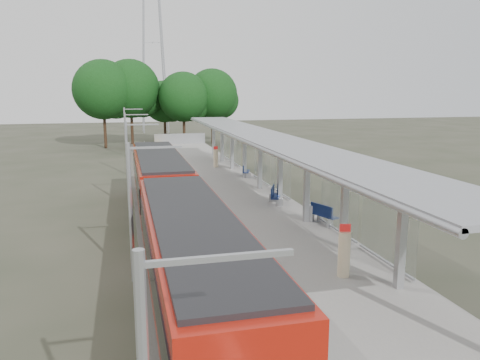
# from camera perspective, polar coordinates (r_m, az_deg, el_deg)

# --- Properties ---
(ground) EXTENTS (200.00, 200.00, 0.00)m
(ground) POSITION_cam_1_polar(r_m,az_deg,el_deg) (14.35, 15.82, -20.13)
(ground) COLOR #474438
(ground) RESTS_ON ground
(trackbed) EXTENTS (3.00, 70.00, 0.24)m
(trackbed) POSITION_cam_1_polar(r_m,az_deg,el_deg) (31.45, -10.09, -2.44)
(trackbed) COLOR #59544C
(trackbed) RESTS_ON ground
(platform) EXTENTS (6.00, 50.00, 1.00)m
(platform) POSITION_cam_1_polar(r_m,az_deg,el_deg) (31.96, -2.04, -1.36)
(platform) COLOR gray
(platform) RESTS_ON ground
(tactile_strip) EXTENTS (0.60, 50.00, 0.02)m
(tactile_strip) POSITION_cam_1_polar(r_m,az_deg,el_deg) (31.44, -6.60, -0.68)
(tactile_strip) COLOR gold
(tactile_strip) RESTS_ON platform
(end_fence) EXTENTS (6.00, 0.10, 1.20)m
(end_fence) POSITION_cam_1_polar(r_m,az_deg,el_deg) (56.17, -7.33, 5.03)
(end_fence) COLOR #9EA0A5
(end_fence) RESTS_ON platform
(train) EXTENTS (2.74, 27.60, 3.62)m
(train) POSITION_cam_1_polar(r_m,az_deg,el_deg) (21.24, -8.36, -3.51)
(train) COLOR black
(train) RESTS_ON ground
(canopy) EXTENTS (3.27, 38.00, 3.66)m
(canopy) POSITION_cam_1_polar(r_m,az_deg,el_deg) (28.09, 2.74, 4.58)
(canopy) COLOR #9EA0A5
(canopy) RESTS_ON platform
(pylon) EXTENTS (8.00, 4.00, 38.00)m
(pylon) POSITION_cam_1_polar(r_m,az_deg,el_deg) (84.55, -10.69, 18.72)
(pylon) COLOR #9EA0A5
(pylon) RESTS_ON ground
(tree_cluster) EXTENTS (21.30, 11.38, 11.21)m
(tree_cluster) POSITION_cam_1_polar(r_m,az_deg,el_deg) (63.08, -10.50, 10.39)
(tree_cluster) COLOR #382316
(tree_cluster) RESTS_ON ground
(catenary_masts) EXTENTS (2.08, 48.16, 5.40)m
(catenary_masts) POSITION_cam_1_polar(r_m,az_deg,el_deg) (29.89, -13.42, 2.19)
(catenary_masts) COLOR #9EA0A5
(catenary_masts) RESTS_ON ground
(bench_near) EXTENTS (0.93, 1.49, 0.98)m
(bench_near) POSITION_cam_1_polar(r_m,az_deg,el_deg) (22.59, 10.14, -4.09)
(bench_near) COLOR navy
(bench_near) RESTS_ON platform
(bench_mid) EXTENTS (1.02, 1.53, 1.01)m
(bench_mid) POSITION_cam_1_polar(r_m,az_deg,el_deg) (26.24, 4.23, -1.80)
(bench_mid) COLOR navy
(bench_mid) RESTS_ON platform
(bench_far) EXTENTS (0.86, 1.39, 0.91)m
(bench_far) POSITION_cam_1_polar(r_m,az_deg,el_deg) (34.38, 0.66, 1.19)
(bench_far) COLOR navy
(bench_far) RESTS_ON platform
(info_pillar_near) EXTENTS (0.42, 0.42, 1.86)m
(info_pillar_near) POSITION_cam_1_polar(r_m,az_deg,el_deg) (16.54, 12.57, -8.77)
(info_pillar_near) COLOR beige
(info_pillar_near) RESTS_ON platform
(info_pillar_far) EXTENTS (0.39, 0.39, 1.74)m
(info_pillar_far) POSITION_cam_1_polar(r_m,az_deg,el_deg) (38.66, -2.97, 2.67)
(info_pillar_far) COLOR beige
(info_pillar_far) RESTS_ON platform
(litter_bin) EXTENTS (0.47, 0.47, 0.79)m
(litter_bin) POSITION_cam_1_polar(r_m,az_deg,el_deg) (23.12, 8.61, -4.00)
(litter_bin) COLOR #9EA0A5
(litter_bin) RESTS_ON platform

